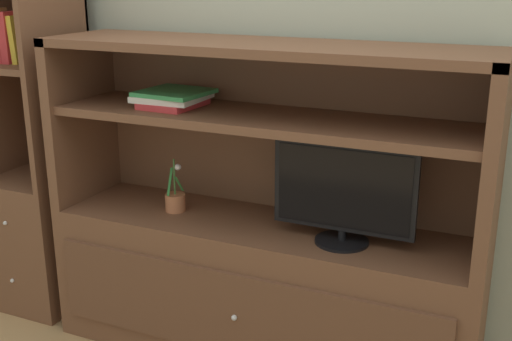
# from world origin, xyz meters

# --- Properties ---
(painted_rear_wall) EXTENTS (6.00, 0.10, 2.80)m
(painted_rear_wall) POSITION_xyz_m (0.00, 0.75, 1.40)
(painted_rear_wall) COLOR #ADB29E
(painted_rear_wall) RESTS_ON ground_plane
(media_console) EXTENTS (1.84, 0.52, 1.38)m
(media_console) POSITION_xyz_m (0.00, 0.40, 0.45)
(media_console) COLOR brown
(media_console) RESTS_ON ground_plane
(tv_monitor) EXTENTS (0.56, 0.21, 0.40)m
(tv_monitor) POSITION_xyz_m (0.37, 0.35, 0.82)
(tv_monitor) COLOR black
(tv_monitor) RESTS_ON media_console
(potted_plant) EXTENTS (0.09, 0.09, 0.24)m
(potted_plant) POSITION_xyz_m (-0.41, 0.39, 0.67)
(potted_plant) COLOR #B26642
(potted_plant) RESTS_ON media_console
(magazine_stack) EXTENTS (0.30, 0.29, 0.07)m
(magazine_stack) POSITION_xyz_m (-0.41, 0.40, 1.13)
(magazine_stack) COLOR red
(magazine_stack) RESTS_ON media_console
(bookshelf_tall) EXTENTS (0.44, 0.46, 1.88)m
(bookshelf_tall) POSITION_xyz_m (-1.22, 0.41, 0.62)
(bookshelf_tall) COLOR brown
(bookshelf_tall) RESTS_ON ground_plane
(upright_book_row) EXTENTS (0.20, 0.17, 0.25)m
(upright_book_row) POSITION_xyz_m (-1.29, 0.40, 1.34)
(upright_book_row) COLOR #A56638
(upright_book_row) RESTS_ON bookshelf_tall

